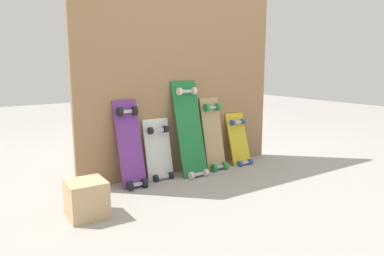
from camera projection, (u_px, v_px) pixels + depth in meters
name	position (u px, v px, depth m)	size (l,w,h in m)	color
ground_plane	(187.00, 171.00, 3.06)	(12.00, 12.00, 0.00)	#9E9991
plywood_wall_panel	(183.00, 83.00, 2.98)	(1.83, 0.04, 1.49)	#99724C
skateboard_purple	(131.00, 148.00, 2.67)	(0.19, 0.25, 0.70)	#6B338C
skateboard_white	(159.00, 153.00, 2.85)	(0.22, 0.17, 0.54)	silver
skateboard_green	(190.00, 133.00, 2.93)	(0.23, 0.27, 0.83)	#1E7238
skateboard_natural	(214.00, 137.00, 3.11)	(0.19, 0.21, 0.68)	tan
skateboard_yellow	(239.00, 143.00, 3.28)	(0.20, 0.21, 0.53)	gold
wooden_crate	(87.00, 199.00, 2.14)	(0.22, 0.22, 0.22)	tan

